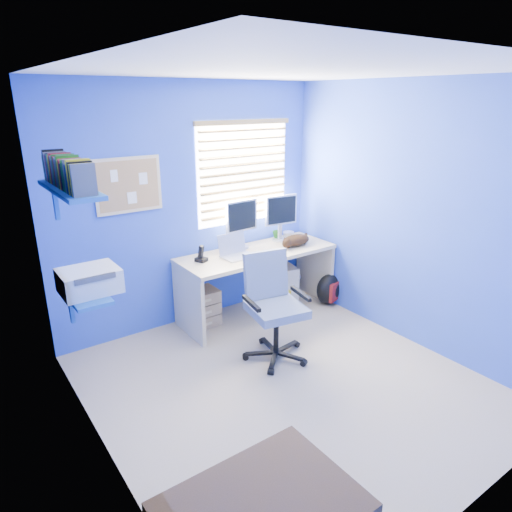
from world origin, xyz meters
TOP-DOWN VIEW (x-y plane):
  - floor at (0.00, 0.00)m, footprint 3.00×3.20m
  - ceiling at (0.00, 0.00)m, footprint 3.00×3.20m
  - wall_back at (0.00, 1.60)m, footprint 3.00×0.01m
  - wall_front at (0.00, -1.60)m, footprint 3.00×0.01m
  - wall_left at (-1.50, 0.00)m, footprint 0.01×3.20m
  - wall_right at (1.50, 0.00)m, footprint 0.01×3.20m
  - desk at (0.60, 1.26)m, footprint 1.76×0.65m
  - laptop at (0.33, 1.22)m, footprint 0.34×0.27m
  - monitor_left at (0.53, 1.46)m, footprint 0.41×0.15m
  - monitor_right at (1.05, 1.43)m, footprint 0.41×0.17m
  - phone at (-0.05, 1.33)m, footprint 0.13×0.14m
  - mug at (1.05, 1.49)m, footprint 0.10×0.09m
  - cd_spindle at (1.21, 1.47)m, footprint 0.13×0.13m
  - cat at (1.07, 1.17)m, footprint 0.40×0.29m
  - tower_pc at (1.07, 1.38)m, footprint 0.27×0.47m
  - drawer_boxes at (-0.05, 1.38)m, footprint 0.35×0.28m
  - yellow_book at (0.93, 1.18)m, footprint 0.03×0.17m
  - backpack at (1.43, 0.97)m, footprint 0.37×0.32m
  - office_chair at (0.20, 0.44)m, footprint 0.67×0.67m
  - window_blinds at (0.65, 1.57)m, footprint 1.15×0.05m
  - corkboard at (-0.65, 1.58)m, footprint 0.64×0.02m
  - wall_shelves at (-1.35, 0.75)m, footprint 0.42×0.90m

SIDE VIEW (x-z plane):
  - floor at x=0.00m, z-range 0.00..0.00m
  - yellow_book at x=0.93m, z-range 0.00..0.24m
  - backpack at x=1.43m, z-range 0.00..0.37m
  - drawer_boxes at x=-0.05m, z-range 0.00..0.41m
  - tower_pc at x=1.07m, z-range 0.00..0.45m
  - office_chair at x=0.20m, z-range -0.13..0.86m
  - desk at x=0.60m, z-range 0.00..0.74m
  - cd_spindle at x=1.21m, z-range 0.74..0.81m
  - mug at x=1.05m, z-range 0.74..0.84m
  - cat at x=1.07m, z-range 0.74..0.87m
  - phone at x=-0.05m, z-range 0.74..0.91m
  - laptop at x=0.33m, z-range 0.74..0.96m
  - monitor_left at x=0.53m, z-range 0.74..1.28m
  - monitor_right at x=1.05m, z-range 0.74..1.28m
  - wall_back at x=0.00m, z-range 0.00..2.50m
  - wall_front at x=0.00m, z-range 0.00..2.50m
  - wall_left at x=-1.50m, z-range 0.00..2.50m
  - wall_right at x=1.50m, z-range 0.00..2.50m
  - wall_shelves at x=-1.35m, z-range 0.91..1.96m
  - corkboard at x=-0.65m, z-range 1.29..1.81m
  - window_blinds at x=0.65m, z-range 1.00..2.10m
  - ceiling at x=0.00m, z-range 2.50..2.50m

